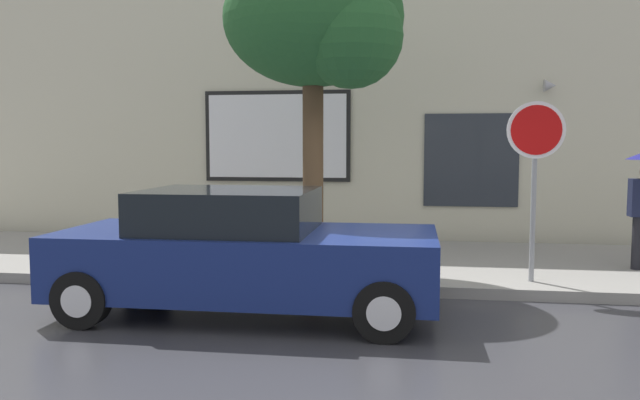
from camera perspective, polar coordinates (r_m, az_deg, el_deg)
ground_plane at (r=7.47m, az=4.40°, el=-10.52°), size 60.00×60.00×0.00m
sidewalk at (r=10.37m, az=5.59°, el=-5.68°), size 20.00×4.00×0.15m
building_facade at (r=12.77m, az=6.24°, el=11.70°), size 20.00×0.67×7.00m
parked_car at (r=7.49m, az=-6.90°, el=-4.80°), size 4.40×1.93×1.48m
fire_hydrant at (r=10.14m, az=-15.03°, el=-3.55°), size 0.30×0.44×0.75m
street_tree at (r=9.31m, az=0.04°, el=15.65°), size 2.62×2.23×4.66m
stop_sign at (r=8.85m, az=18.98°, el=3.87°), size 0.76×0.10×2.43m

